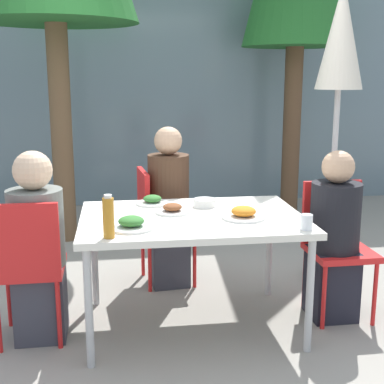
% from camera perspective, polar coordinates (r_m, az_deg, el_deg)
% --- Properties ---
extents(ground_plane, '(24.00, 24.00, 0.00)m').
position_cam_1_polar(ground_plane, '(3.54, 0.00, -14.02)').
color(ground_plane, gray).
extents(building_facade, '(10.00, 0.20, 3.00)m').
position_cam_1_polar(building_facade, '(6.65, -4.28, 11.71)').
color(building_facade, slate).
rests_on(building_facade, ground).
extents(dining_table, '(1.36, 0.95, 0.73)m').
position_cam_1_polar(dining_table, '(3.30, 0.00, -3.47)').
color(dining_table, silver).
rests_on(dining_table, ground).
extents(chair_left, '(0.40, 0.40, 0.88)m').
position_cam_1_polar(chair_left, '(3.27, -17.15, -6.96)').
color(chair_left, red).
rests_on(chair_left, ground).
extents(person_left, '(0.33, 0.33, 1.15)m').
position_cam_1_polar(person_left, '(3.33, -16.13, -6.04)').
color(person_left, '#383842').
rests_on(person_left, ground).
extents(chair_right, '(0.40, 0.40, 0.88)m').
position_cam_1_polar(chair_right, '(3.68, 15.12, -4.66)').
color(chair_right, red).
rests_on(chair_right, ground).
extents(person_right, '(0.32, 0.32, 1.11)m').
position_cam_1_polar(person_right, '(3.59, 14.90, -4.98)').
color(person_right, black).
rests_on(person_right, ground).
extents(chair_far, '(0.44, 0.44, 0.88)m').
position_cam_1_polar(chair_far, '(4.05, -3.73, -2.68)').
color(chair_far, red).
rests_on(chair_far, ground).
extents(person_far, '(0.31, 0.31, 1.21)m').
position_cam_1_polar(person_far, '(4.01, -2.49, -1.98)').
color(person_far, '#383842').
rests_on(person_far, ground).
extents(closed_umbrella, '(0.36, 0.36, 2.25)m').
position_cam_1_polar(closed_umbrella, '(4.18, 15.51, 13.90)').
color(closed_umbrella, '#333333').
rests_on(closed_umbrella, ground).
extents(plate_0, '(0.22, 0.22, 0.06)m').
position_cam_1_polar(plate_0, '(3.58, -4.24, -0.94)').
color(plate_0, white).
rests_on(plate_0, dining_table).
extents(plate_1, '(0.22, 0.22, 0.06)m').
position_cam_1_polar(plate_1, '(3.35, -2.10, -1.87)').
color(plate_1, white).
rests_on(plate_1, dining_table).
extents(plate_2, '(0.26, 0.26, 0.07)m').
position_cam_1_polar(plate_2, '(3.03, -6.50, -3.39)').
color(plate_2, white).
rests_on(plate_2, dining_table).
extents(plate_3, '(0.27, 0.27, 0.07)m').
position_cam_1_polar(plate_3, '(3.24, 5.52, -2.32)').
color(plate_3, white).
rests_on(plate_3, dining_table).
extents(bottle, '(0.06, 0.06, 0.24)m').
position_cam_1_polar(bottle, '(2.85, -8.90, -2.68)').
color(bottle, '#B7751E').
rests_on(bottle, dining_table).
extents(drinking_cup, '(0.07, 0.07, 0.09)m').
position_cam_1_polar(drinking_cup, '(3.05, 12.12, -3.15)').
color(drinking_cup, white).
rests_on(drinking_cup, dining_table).
extents(salad_bowl, '(0.15, 0.15, 0.05)m').
position_cam_1_polar(salad_bowl, '(3.51, 1.35, -1.15)').
color(salad_bowl, white).
rests_on(salad_bowl, dining_table).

